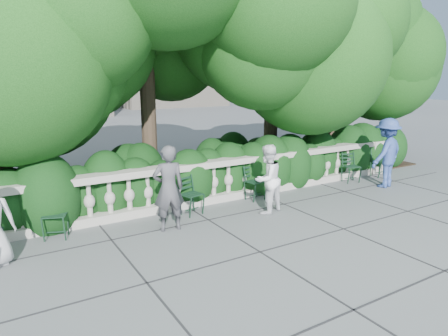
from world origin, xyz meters
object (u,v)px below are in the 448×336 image
chair_a (55,241)px  chair_c (259,201)px  chair_e (353,183)px  chair_d (196,216)px  person_older_blue (386,153)px  person_woman_grey (169,188)px  person_casual_man (267,179)px  chair_f (383,177)px

chair_a → chair_c: 4.53m
chair_e → chair_c: bearing=-166.2°
chair_d → chair_e: (4.93, 0.10, 0.00)m
chair_e → person_older_blue: 1.20m
chair_d → person_older_blue: 5.47m
person_woman_grey → chair_c: bearing=-159.0°
chair_e → person_casual_man: person_casual_man is taller
chair_d → chair_c: bearing=-8.5°
person_older_blue → chair_f: bearing=-153.0°
person_woman_grey → person_older_blue: (6.16, -0.12, 0.09)m
chair_c → chair_f: bearing=-7.5°
chair_e → person_woman_grey: 5.79m
chair_f → person_casual_man: size_ratio=0.56×
chair_d → chair_e: same height
chair_a → chair_f: same height
chair_c → chair_f: 4.45m
chair_a → person_casual_man: bearing=11.2°
chair_d → person_woman_grey: bearing=-166.1°
person_woman_grey → chair_e: bearing=-166.4°
chair_f → person_woman_grey: size_ratio=0.51×
chair_a → person_casual_man: person_casual_man is taller
chair_c → chair_f: same height
chair_f → chair_a: bearing=-175.1°
chair_a → chair_e: bearing=20.5°
chair_e → person_casual_man: bearing=-154.4°
chair_d → person_older_blue: size_ratio=0.46×
person_casual_man → person_older_blue: person_older_blue is taller
person_casual_man → person_woman_grey: bearing=-20.0°
person_casual_man → chair_f: bearing=172.5°
chair_c → chair_e: size_ratio=1.00×
person_casual_man → person_older_blue: (3.95, 0.04, 0.17)m
chair_d → person_woman_grey: size_ratio=0.51×
person_woman_grey → person_older_blue: size_ratio=0.90×
chair_a → chair_f: (8.98, -0.01, 0.00)m
person_woman_grey → person_casual_man: person_woman_grey is taller
person_casual_man → chair_e: bearing=175.0°
person_older_blue → person_woman_grey: bearing=-12.4°
chair_c → chair_d: 1.76m
chair_c → chair_d: bearing=177.8°
chair_f → person_older_blue: 1.40m
chair_e → person_casual_man: (-3.51, -0.67, 0.75)m
chair_c → chair_d: same height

